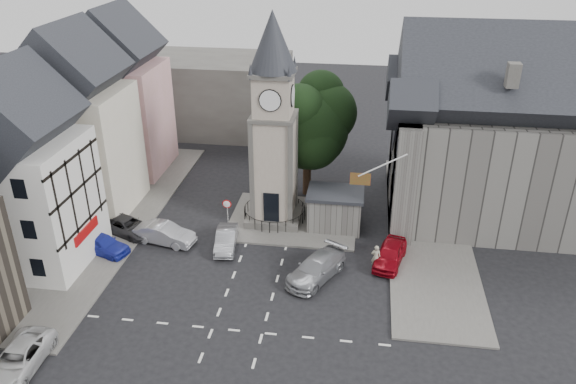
% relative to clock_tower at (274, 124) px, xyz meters
% --- Properties ---
extents(ground, '(120.00, 120.00, 0.00)m').
position_rel_clock_tower_xyz_m(ground, '(0.00, -7.99, -8.12)').
color(ground, black).
rests_on(ground, ground).
extents(pavement_west, '(6.00, 30.00, 0.14)m').
position_rel_clock_tower_xyz_m(pavement_west, '(-12.50, -1.99, -8.05)').
color(pavement_west, '#595651').
rests_on(pavement_west, ground).
extents(pavement_east, '(6.00, 26.00, 0.14)m').
position_rel_clock_tower_xyz_m(pavement_east, '(12.00, 0.01, -8.05)').
color(pavement_east, '#595651').
rests_on(pavement_east, ground).
extents(central_island, '(10.00, 8.00, 0.16)m').
position_rel_clock_tower_xyz_m(central_island, '(1.50, 0.01, -8.04)').
color(central_island, '#595651').
rests_on(central_island, ground).
extents(road_markings, '(20.00, 8.00, 0.01)m').
position_rel_clock_tower_xyz_m(road_markings, '(0.00, -13.49, -8.12)').
color(road_markings, silver).
rests_on(road_markings, ground).
extents(clock_tower, '(4.86, 4.86, 16.25)m').
position_rel_clock_tower_xyz_m(clock_tower, '(0.00, 0.00, 0.00)').
color(clock_tower, '#4C4944').
rests_on(clock_tower, ground).
extents(stone_shelter, '(4.30, 3.30, 3.08)m').
position_rel_clock_tower_xyz_m(stone_shelter, '(4.80, -0.49, -6.57)').
color(stone_shelter, '#565450').
rests_on(stone_shelter, ground).
extents(town_tree, '(7.20, 7.20, 10.80)m').
position_rel_clock_tower_xyz_m(town_tree, '(2.00, 5.01, -1.15)').
color(town_tree, black).
rests_on(town_tree, ground).
extents(warning_sign_post, '(0.70, 0.19, 2.85)m').
position_rel_clock_tower_xyz_m(warning_sign_post, '(-3.20, -2.56, -6.09)').
color(warning_sign_post, black).
rests_on(warning_sign_post, ground).
extents(terrace_pink, '(8.10, 7.60, 12.80)m').
position_rel_clock_tower_xyz_m(terrace_pink, '(-15.50, 8.01, -1.54)').
color(terrace_pink, '#CD978D').
rests_on(terrace_pink, ground).
extents(terrace_cream, '(8.10, 7.60, 12.80)m').
position_rel_clock_tower_xyz_m(terrace_cream, '(-15.50, 0.01, -1.54)').
color(terrace_cream, beige).
rests_on(terrace_cream, ground).
extents(terrace_tudor, '(8.10, 7.60, 12.00)m').
position_rel_clock_tower_xyz_m(terrace_tudor, '(-15.50, -7.99, -1.93)').
color(terrace_tudor, silver).
rests_on(terrace_tudor, ground).
extents(backdrop_west, '(20.00, 10.00, 8.00)m').
position_rel_clock_tower_xyz_m(backdrop_west, '(-12.00, 20.01, -4.12)').
color(backdrop_west, '#4C4944').
rests_on(backdrop_west, ground).
extents(east_building, '(14.40, 11.40, 12.60)m').
position_rel_clock_tower_xyz_m(east_building, '(15.59, 3.01, -1.86)').
color(east_building, '#565450').
rests_on(east_building, ground).
extents(east_boundary_wall, '(0.40, 16.00, 0.90)m').
position_rel_clock_tower_xyz_m(east_boundary_wall, '(9.20, 2.01, -7.67)').
color(east_boundary_wall, '#565450').
rests_on(east_boundary_wall, ground).
extents(flagpole, '(3.68, 0.10, 2.74)m').
position_rel_clock_tower_xyz_m(flagpole, '(8.00, -3.99, -1.12)').
color(flagpole, white).
rests_on(flagpole, ground).
extents(car_west_blue, '(4.54, 2.95, 1.44)m').
position_rel_clock_tower_xyz_m(car_west_blue, '(-11.50, -6.57, -7.40)').
color(car_west_blue, '#1D279F').
rests_on(car_west_blue, ground).
extents(car_west_silver, '(4.82, 2.44, 1.51)m').
position_rel_clock_tower_xyz_m(car_west_silver, '(-7.50, -4.64, -7.36)').
color(car_west_silver, '#ADAEB5').
rests_on(car_west_silver, ground).
extents(car_west_grey, '(5.07, 3.76, 1.28)m').
position_rel_clock_tower_xyz_m(car_west_grey, '(-10.73, -3.76, -7.48)').
color(car_west_grey, '#2E2E31').
rests_on(car_west_grey, ground).
extents(car_island_silver, '(1.94, 4.21, 1.34)m').
position_rel_clock_tower_xyz_m(car_island_silver, '(-2.84, -4.61, -7.45)').
color(car_island_silver, gray).
rests_on(car_island_silver, ground).
extents(car_island_east, '(4.37, 5.66, 1.53)m').
position_rel_clock_tower_xyz_m(car_island_east, '(4.07, -7.49, -7.36)').
color(car_island_east, gray).
rests_on(car_island_east, ground).
extents(car_east_red, '(2.78, 4.68, 1.49)m').
position_rel_clock_tower_xyz_m(car_east_red, '(9.00, -4.99, -7.37)').
color(car_east_red, maroon).
rests_on(car_east_red, ground).
extents(van_sw_white, '(2.35, 4.94, 1.36)m').
position_rel_clock_tower_xyz_m(van_sw_white, '(-10.89, -18.20, -7.44)').
color(van_sw_white, silver).
rests_on(van_sw_white, ground).
extents(pedestrian, '(0.67, 0.45, 1.81)m').
position_rel_clock_tower_xyz_m(pedestrian, '(8.00, -5.77, -7.21)').
color(pedestrian, '#A39D87').
rests_on(pedestrian, ground).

